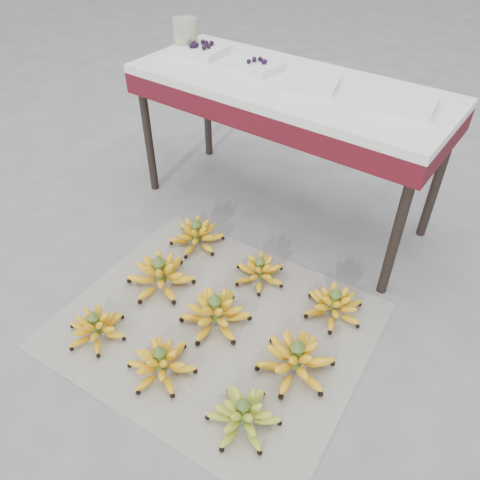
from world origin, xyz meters
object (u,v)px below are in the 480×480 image
Objects in this scene: bunch_front_left at (96,327)px; vendor_table at (287,98)px; bunch_mid_left at (160,275)px; tray_far_left at (199,50)px; bunch_back_center at (260,271)px; tray_right at (311,84)px; bunch_front_right at (243,415)px; bunch_back_left at (197,235)px; tray_far_right at (402,102)px; bunch_mid_center at (215,313)px; newspaper_mat at (215,325)px; tray_left at (257,65)px; bunch_front_center at (161,363)px; glass_jar at (185,35)px; bunch_back_right at (334,305)px; bunch_mid_right at (296,359)px.

vendor_table is at bearing 92.42° from bunch_front_left.
bunch_mid_left is 1.20m from tray_far_left.
tray_right reaches higher than bunch_back_center.
bunch_front_right is at bearing -32.16° from bunch_mid_left.
bunch_back_left is 1.14m from tray_far_right.
tray_far_left reaches higher than vendor_table.
tray_right is at bearing -173.44° from tray_far_right.
bunch_back_center is at bearing -118.69° from tray_far_right.
bunch_front_left is 0.49m from bunch_mid_center.
newspaper_mat is 3.55× the size of bunch_back_left.
tray_far_right is (0.73, 0.00, 0.00)m from tray_left.
bunch_mid_center is at bearing 114.24° from newspaper_mat.
tray_far_right is at bearing 64.33° from bunch_front_center.
bunch_mid_center is at bearing -45.50° from glass_jar.
bunch_back_right is (0.39, 0.66, -0.00)m from bunch_front_center.
bunch_mid_right is 1.29× the size of bunch_back_right.
bunch_front_right is at bearing -53.89° from bunch_mid_center.
newspaper_mat is at bearing -67.20° from bunch_back_center.
bunch_back_center is at bearing -79.18° from tray_right.
tray_right is (0.31, 0.49, 0.70)m from bunch_back_left.
tray_right is at bearing 86.25° from bunch_front_left.
vendor_table is (-0.62, 0.87, 0.59)m from bunch_mid_right.
bunch_front_left is 0.76m from bunch_back_center.
vendor_table is at bearing 135.38° from bunch_back_center.
glass_jar is (-1.27, 0.56, 0.76)m from bunch_back_right.
bunch_back_center is 1.20m from tray_far_left.
glass_jar reaches higher than bunch_back_right.
bunch_back_center is 1.16× the size of tray_right.
newspaper_mat is 1.52m from glass_jar.
bunch_back_right is at bearing 51.55° from bunch_front_left.
bunch_mid_right reaches higher than bunch_front_left.
bunch_back_center is at bearing -52.87° from tray_left.
bunch_mid_left is at bearing 161.17° from bunch_mid_center.
bunch_back_left reaches higher than bunch_back_right.
tray_left is at bearing 172.72° from vendor_table.
bunch_mid_center is 1.21m from tray_left.
newspaper_mat is at bearing -19.72° from bunch_back_left.
tray_far_right is (0.66, 0.87, 0.70)m from bunch_mid_left.
glass_jar reaches higher than tray_right.
bunch_back_center is 0.96m from tray_far_right.
bunch_mid_right is at bearing -54.28° from vendor_table.
bunch_mid_right is 1.51× the size of tray_left.
vendor_table is (-0.21, 1.18, 0.60)m from bunch_front_center.
glass_jar is (-0.79, 0.06, 0.06)m from tray_right.
tray_left is (-0.41, 1.21, 0.70)m from bunch_front_center.
bunch_mid_right is 1.40m from tray_left.
newspaper_mat is 0.07m from bunch_mid_center.
newspaper_mat is at bearing -79.98° from bunch_mid_center.
tray_far_left is 1.68× the size of glass_jar.
bunch_front_center is 1.68m from glass_jar.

